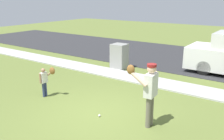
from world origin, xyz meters
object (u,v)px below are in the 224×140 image
object	(u,v)px
person_adult	(149,88)
person_child	(46,78)
baseball	(99,116)
utility_cabinet	(119,57)

from	to	relation	value
person_adult	person_child	xyz separation A→B (m)	(-3.89, -0.16, -0.40)
person_adult	baseball	size ratio (longest dim) A/B	23.76
baseball	utility_cabinet	world-z (taller)	utility_cabinet
baseball	utility_cabinet	distance (m)	5.23
person_child	baseball	xyz separation A→B (m)	(2.48, -0.18, -0.66)
person_child	utility_cabinet	size ratio (longest dim) A/B	0.88
person_child	baseball	bearing A→B (deg)	-7.32
baseball	utility_cabinet	xyz separation A→B (m)	(-2.34, 4.64, 0.58)
baseball	utility_cabinet	bearing A→B (deg)	116.72
person_adult	utility_cabinet	xyz separation A→B (m)	(-3.74, 4.30, -0.48)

